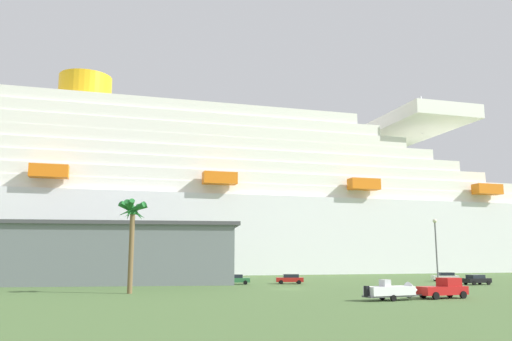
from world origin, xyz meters
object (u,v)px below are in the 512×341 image
parked_car_white_van (445,277)px  parked_car_red_hatchback (290,279)px  parked_car_black_coupe (476,279)px  palm_tree (132,218)px  pickup_truck (444,289)px  small_boat_on_trailer (395,291)px  cruise_ship (201,207)px  street_lamp (436,245)px  parked_car_green_wagon (236,279)px

parked_car_white_van → parked_car_red_hatchback: (-29.90, -3.56, -0.00)m
parked_car_white_van → parked_car_black_coupe: size_ratio=1.03×
palm_tree → pickup_truck: bearing=-21.4°
palm_tree → parked_car_black_coupe: 54.85m
small_boat_on_trailer → parked_car_red_hatchback: (-3.16, 32.58, -0.13)m
cruise_ship → street_lamp: bearing=-70.5°
parked_car_black_coupe → palm_tree: bearing=-169.5°
cruise_ship → parked_car_green_wagon: size_ratio=55.72×
small_boat_on_trailer → street_lamp: (12.13, 12.72, 5.08)m
pickup_truck → parked_car_green_wagon: size_ratio=1.26×
palm_tree → parked_car_green_wagon: 25.39m
pickup_truck → parked_car_green_wagon: pickup_truck is taller
street_lamp → cruise_ship: bearing=109.5°
small_boat_on_trailer → palm_tree: 32.58m
small_boat_on_trailer → parked_car_white_van: (26.74, 36.13, -0.13)m
parked_car_green_wagon → cruise_ship: bearing=92.3°
cruise_ship → palm_tree: size_ratio=22.27×
pickup_truck → parked_car_green_wagon: 36.51m
cruise_ship → parked_car_white_van: cruise_ship is taller
small_boat_on_trailer → parked_car_black_coupe: bearing=44.1°
pickup_truck → street_lamp: bearing=63.1°
street_lamp → parked_car_white_van: size_ratio=1.98×
parked_car_green_wagon → parked_car_black_coupe: 38.47m
parked_car_green_wagon → pickup_truck: bearing=-59.6°
cruise_ship → small_boat_on_trailer: bearing=-80.7°
palm_tree → parked_car_green_wagon: palm_tree is taller
small_boat_on_trailer → cruise_ship: bearing=99.3°
pickup_truck → street_lamp: (5.74, 11.32, 5.00)m
pickup_truck → palm_tree: size_ratio=0.51×
palm_tree → parked_car_black_coupe: size_ratio=2.50×
street_lamp → palm_tree: bearing=177.0°
cruise_ship → small_boat_on_trailer: (14.23, -87.30, -16.48)m
pickup_truck → parked_car_white_van: 40.26m
parked_car_white_van → cruise_ship: bearing=128.7°
cruise_ship → parked_car_white_van: bearing=-51.3°
small_boat_on_trailer → street_lamp: street_lamp is taller
small_boat_on_trailer → parked_car_white_van: bearing=53.5°
parked_car_red_hatchback → parked_car_black_coupe: bearing=-15.4°
street_lamp → pickup_truck: bearing=-116.9°
parked_car_white_van → parked_car_red_hatchback: bearing=-173.2°
parked_car_white_van → parked_car_red_hatchback: size_ratio=1.03×
palm_tree → small_boat_on_trailer: bearing=-28.1°
small_boat_on_trailer → parked_car_white_van: small_boat_on_trailer is taller
street_lamp → parked_car_red_hatchback: (-15.29, 19.86, -5.21)m
palm_tree → street_lamp: palm_tree is taller
palm_tree → cruise_ship: bearing=79.4°
cruise_ship → parked_car_white_van: size_ratio=54.01×
small_boat_on_trailer → parked_car_black_coupe: 35.48m
cruise_ship → parked_car_white_van: (40.97, -51.16, -16.61)m
small_boat_on_trailer → parked_car_white_van: size_ratio=1.51×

